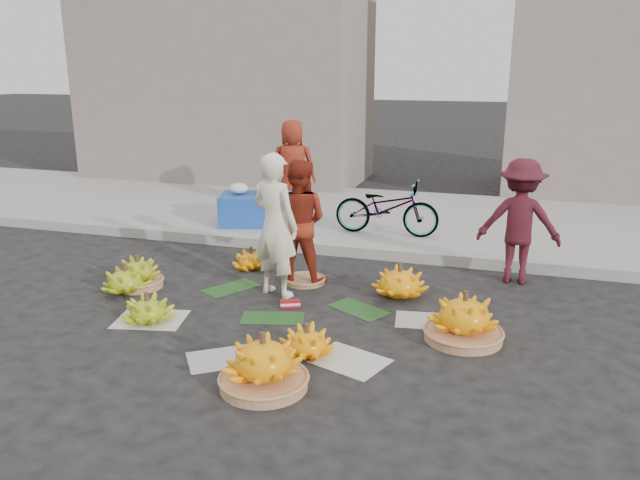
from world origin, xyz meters
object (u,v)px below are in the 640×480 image
(banana_bunch_4, at_px, (464,318))
(flower_table, at_px, (257,207))
(vendor_cream, at_px, (275,225))
(banana_bunch_0, at_px, (126,280))
(bicycle, at_px, (387,208))

(banana_bunch_4, relative_size, flower_table, 0.58)
(vendor_cream, bearing_deg, flower_table, -43.50)
(banana_bunch_0, distance_m, vendor_cream, 1.87)
(banana_bunch_0, distance_m, flower_table, 3.02)
(banana_bunch_4, distance_m, vendor_cream, 2.32)
(banana_bunch_4, relative_size, bicycle, 0.48)
(banana_bunch_4, bearing_deg, flower_table, 137.39)
(banana_bunch_4, height_order, flower_table, flower_table)
(vendor_cream, relative_size, bicycle, 1.07)
(banana_bunch_4, height_order, vendor_cream, vendor_cream)
(banana_bunch_4, xyz_separation_m, bicycle, (-1.38, 3.14, 0.30))
(vendor_cream, distance_m, bicycle, 2.65)
(banana_bunch_4, bearing_deg, vendor_cream, 163.82)
(banana_bunch_4, bearing_deg, bicycle, 113.71)
(vendor_cream, xyz_separation_m, bicycle, (0.78, 2.51, -0.29))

